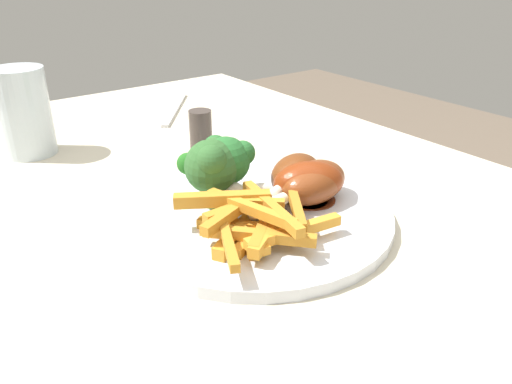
# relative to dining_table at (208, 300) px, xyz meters

# --- Properties ---
(dining_table) EXTENTS (1.06, 0.74, 0.75)m
(dining_table) POSITION_rel_dining_table_xyz_m (0.00, 0.00, 0.00)
(dining_table) COLOR beige
(dining_table) RESTS_ON ground_plane
(dinner_plate) EXTENTS (0.27, 0.27, 0.01)m
(dinner_plate) POSITION_rel_dining_table_xyz_m (0.05, 0.03, 0.13)
(dinner_plate) COLOR silver
(dinner_plate) RESTS_ON dining_table
(broccoli_floret_front) EXTENTS (0.06, 0.06, 0.07)m
(broccoli_floret_front) POSITION_rel_dining_table_xyz_m (0.02, 0.02, 0.18)
(broccoli_floret_front) COLOR #7DB350
(broccoli_floret_front) RESTS_ON dinner_plate
(broccoli_floret_middle) EXTENTS (0.05, 0.04, 0.06)m
(broccoli_floret_middle) POSITION_rel_dining_table_xyz_m (0.01, -0.00, 0.17)
(broccoli_floret_middle) COLOR #8EB54A
(broccoli_floret_middle) RESTS_ON dinner_plate
(broccoli_floret_back) EXTENTS (0.06, 0.06, 0.07)m
(broccoli_floret_back) POSITION_rel_dining_table_xyz_m (0.02, 0.00, 0.18)
(broccoli_floret_back) COLOR #73A14F
(broccoli_floret_back) RESTS_ON dinner_plate
(carrot_fries_pile) EXTENTS (0.12, 0.13, 0.04)m
(carrot_fries_pile) POSITION_rel_dining_table_xyz_m (0.09, -0.01, 0.15)
(carrot_fries_pile) COLOR orange
(carrot_fries_pile) RESTS_ON dinner_plate
(chicken_drumstick_near) EXTENTS (0.08, 0.12, 0.04)m
(chicken_drumstick_near) POSITION_rel_dining_table_xyz_m (0.05, 0.08, 0.15)
(chicken_drumstick_near) COLOR #4E200D
(chicken_drumstick_near) RESTS_ON dinner_plate
(chicken_drumstick_far) EXTENTS (0.07, 0.14, 0.04)m
(chicken_drumstick_far) POSITION_rel_dining_table_xyz_m (0.07, 0.09, 0.15)
(chicken_drumstick_far) COLOR #58220E
(chicken_drumstick_far) RESTS_ON dinner_plate
(chicken_drumstick_extra) EXTENTS (0.08, 0.12, 0.04)m
(chicken_drumstick_extra) POSITION_rel_dining_table_xyz_m (0.07, 0.08, 0.15)
(chicken_drumstick_extra) COLOR #5C1D0A
(chicken_drumstick_extra) RESTS_ON dinner_plate
(fork) EXTENTS (0.16, 0.13, 0.00)m
(fork) POSITION_rel_dining_table_xyz_m (-0.34, 0.15, 0.12)
(fork) COLOR silver
(fork) RESTS_ON dining_table
(water_glass) EXTENTS (0.07, 0.07, 0.12)m
(water_glass) POSITION_rel_dining_table_xyz_m (-0.28, -0.10, 0.18)
(water_glass) COLOR silver
(water_glass) RESTS_ON dining_table
(pepper_shaker) EXTENTS (0.03, 0.03, 0.06)m
(pepper_shaker) POSITION_rel_dining_table_xyz_m (-0.13, 0.08, 0.15)
(pepper_shaker) COLOR #423833
(pepper_shaker) RESTS_ON dining_table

